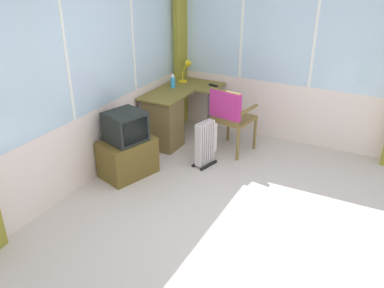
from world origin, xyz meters
TOP-DOWN VIEW (x-y plane):
  - ground at (0.00, 0.00)m, footprint 5.73×5.04m
  - north_window_panel at (0.00, 2.05)m, footprint 4.73×0.07m
  - east_window_panel at (2.39, -0.00)m, footprint 0.07×4.04m
  - curtain_corner at (2.26, 1.92)m, footprint 0.29×0.11m
  - desk at (1.40, 1.72)m, footprint 1.23×0.79m
  - desk_lamp at (2.16, 1.75)m, footprint 0.24×0.21m
  - tv_remote at (2.10, 1.31)m, footprint 0.09×0.16m
  - spray_bottle at (1.78, 1.80)m, footprint 0.06×0.06m
  - wooden_armchair at (1.58, 0.83)m, footprint 0.57×0.56m
  - tv_on_stand at (0.47, 1.69)m, footprint 0.74×0.61m
  - space_heater at (1.15, 0.95)m, footprint 0.37×0.24m

SIDE VIEW (x-z plane):
  - ground at x=0.00m, z-range -0.06..0.00m
  - space_heater at x=1.15m, z-range 0.00..0.60m
  - tv_on_stand at x=0.47m, z-range -0.05..0.77m
  - desk at x=1.40m, z-range 0.03..0.77m
  - wooden_armchair at x=1.58m, z-range 0.13..1.05m
  - tv_remote at x=2.10m, z-range 0.74..0.76m
  - spray_bottle at x=1.78m, z-range 0.73..0.95m
  - desk_lamp at x=2.16m, z-range 0.78..1.11m
  - curtain_corner at x=2.26m, z-range 0.00..2.53m
  - north_window_panel at x=0.00m, z-range 0.00..2.62m
  - east_window_panel at x=2.39m, z-range 0.00..2.63m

